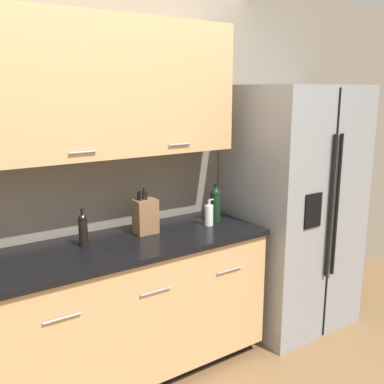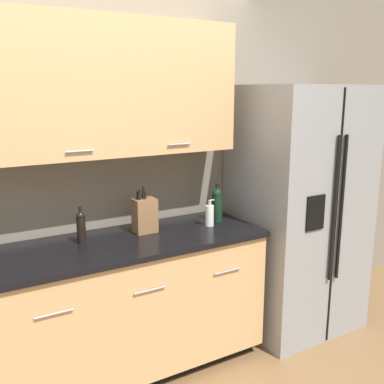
% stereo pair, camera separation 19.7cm
% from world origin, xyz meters
% --- Properties ---
extents(wall_back, '(10.00, 0.39, 2.60)m').
position_xyz_m(wall_back, '(-0.05, 0.96, 1.47)').
color(wall_back, gray).
rests_on(wall_back, ground_plane).
extents(counter_unit, '(2.30, 0.64, 0.92)m').
position_xyz_m(counter_unit, '(-0.17, 0.67, 0.47)').
color(counter_unit, black).
rests_on(counter_unit, ground_plane).
extents(refrigerator, '(0.90, 0.77, 1.87)m').
position_xyz_m(refrigerator, '(1.49, 0.61, 0.94)').
color(refrigerator, gray).
rests_on(refrigerator, ground_plane).
extents(knife_block, '(0.15, 0.11, 0.31)m').
position_xyz_m(knife_block, '(0.27, 0.75, 1.04)').
color(knife_block, olive).
rests_on(knife_block, counter_unit).
extents(wine_bottle, '(0.07, 0.07, 0.27)m').
position_xyz_m(wine_bottle, '(0.81, 0.72, 1.05)').
color(wine_bottle, black).
rests_on(wine_bottle, counter_unit).
extents(soap_dispenser, '(0.07, 0.06, 0.18)m').
position_xyz_m(soap_dispenser, '(0.71, 0.65, 1.00)').
color(soap_dispenser, white).
rests_on(soap_dispenser, counter_unit).
extents(oil_bottle, '(0.06, 0.06, 0.23)m').
position_xyz_m(oil_bottle, '(-0.16, 0.75, 1.03)').
color(oil_bottle, black).
rests_on(oil_bottle, counter_unit).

